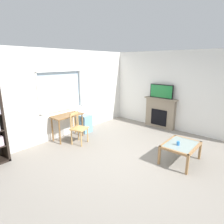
{
  "coord_description": "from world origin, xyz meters",
  "views": [
    {
      "loc": [
        -3.3,
        -2.29,
        2.28
      ],
      "look_at": [
        0.15,
        0.68,
        1.06
      ],
      "focal_mm": 30.15,
      "sensor_mm": 36.0,
      "label": 1
    }
  ],
  "objects_px": {
    "wooden_chair": "(78,128)",
    "fireplace": "(160,113)",
    "desk_under_window": "(67,119)",
    "plastic_drawer_unit": "(85,123)",
    "sippy_cup": "(178,143)",
    "coffee_table": "(181,146)",
    "tv": "(161,91)"
  },
  "relations": [
    {
      "from": "tv",
      "to": "coffee_table",
      "type": "distance_m",
      "value": 2.59
    },
    {
      "from": "sippy_cup",
      "to": "fireplace",
      "type": "bearing_deg",
      "value": 35.89
    },
    {
      "from": "desk_under_window",
      "to": "plastic_drawer_unit",
      "type": "xyz_separation_m",
      "value": [
        0.72,
        0.05,
        -0.33
      ]
    },
    {
      "from": "wooden_chair",
      "to": "coffee_table",
      "type": "bearing_deg",
      "value": -71.63
    },
    {
      "from": "desk_under_window",
      "to": "fireplace",
      "type": "bearing_deg",
      "value": -30.44
    },
    {
      "from": "plastic_drawer_unit",
      "to": "tv",
      "type": "bearing_deg",
      "value": -39.5
    },
    {
      "from": "wooden_chair",
      "to": "coffee_table",
      "type": "distance_m",
      "value": 2.76
    },
    {
      "from": "wooden_chair",
      "to": "tv",
      "type": "xyz_separation_m",
      "value": [
        2.78,
        -1.12,
        0.84
      ]
    },
    {
      "from": "desk_under_window",
      "to": "tv",
      "type": "bearing_deg",
      "value": -30.61
    },
    {
      "from": "desk_under_window",
      "to": "fireplace",
      "type": "relative_size",
      "value": 0.8
    },
    {
      "from": "fireplace",
      "to": "tv",
      "type": "xyz_separation_m",
      "value": [
        -0.02,
        0.0,
        0.76
      ]
    },
    {
      "from": "coffee_table",
      "to": "wooden_chair",
      "type": "bearing_deg",
      "value": 108.37
    },
    {
      "from": "fireplace",
      "to": "tv",
      "type": "bearing_deg",
      "value": 180.0
    },
    {
      "from": "tv",
      "to": "sippy_cup",
      "type": "bearing_deg",
      "value": -143.87
    },
    {
      "from": "fireplace",
      "to": "tv",
      "type": "relative_size",
      "value": 1.39
    },
    {
      "from": "desk_under_window",
      "to": "tv",
      "type": "distance_m",
      "value": 3.28
    },
    {
      "from": "wooden_chair",
      "to": "sippy_cup",
      "type": "relative_size",
      "value": 10.0
    },
    {
      "from": "plastic_drawer_unit",
      "to": "fireplace",
      "type": "distance_m",
      "value": 2.68
    },
    {
      "from": "desk_under_window",
      "to": "sippy_cup",
      "type": "bearing_deg",
      "value": -76.48
    },
    {
      "from": "sippy_cup",
      "to": "coffee_table",
      "type": "bearing_deg",
      "value": -14.5
    },
    {
      "from": "wooden_chair",
      "to": "tv",
      "type": "distance_m",
      "value": 3.11
    },
    {
      "from": "wooden_chair",
      "to": "desk_under_window",
      "type": "bearing_deg",
      "value": 88.69
    },
    {
      "from": "desk_under_window",
      "to": "wooden_chair",
      "type": "height_order",
      "value": "wooden_chair"
    },
    {
      "from": "fireplace",
      "to": "sippy_cup",
      "type": "distance_m",
      "value": 2.51
    },
    {
      "from": "fireplace",
      "to": "sippy_cup",
      "type": "bearing_deg",
      "value": -144.11
    },
    {
      "from": "fireplace",
      "to": "coffee_table",
      "type": "distance_m",
      "value": 2.45
    },
    {
      "from": "wooden_chair",
      "to": "sippy_cup",
      "type": "bearing_deg",
      "value": -73.68
    },
    {
      "from": "desk_under_window",
      "to": "wooden_chair",
      "type": "bearing_deg",
      "value": -91.31
    },
    {
      "from": "wooden_chair",
      "to": "coffee_table",
      "type": "xyz_separation_m",
      "value": [
        0.87,
        -2.62,
        -0.08
      ]
    },
    {
      "from": "tv",
      "to": "wooden_chair",
      "type": "bearing_deg",
      "value": 158.03
    },
    {
      "from": "desk_under_window",
      "to": "sippy_cup",
      "type": "height_order",
      "value": "desk_under_window"
    },
    {
      "from": "wooden_chair",
      "to": "fireplace",
      "type": "bearing_deg",
      "value": -21.84
    }
  ]
}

